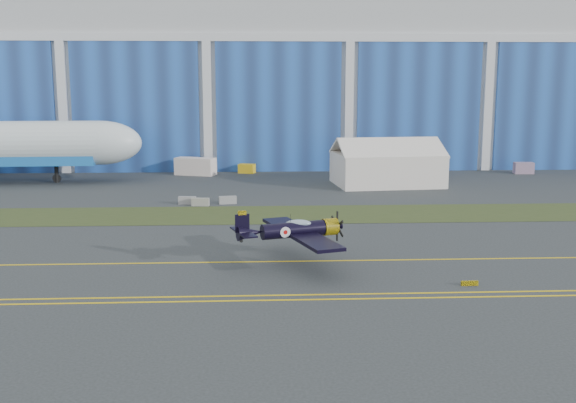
{
  "coord_description": "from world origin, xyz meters",
  "views": [
    {
      "loc": [
        7.22,
        -56.14,
        13.89
      ],
      "look_at": [
        10.16,
        3.11,
        3.34
      ],
      "focal_mm": 42.0,
      "sensor_mm": 36.0,
      "label": 1
    }
  ],
  "objects_px": {
    "warbird": "(294,230)",
    "tug": "(247,169)",
    "shipping_container": "(195,166)",
    "tent": "(387,161)"
  },
  "relations": [
    {
      "from": "shipping_container",
      "to": "warbird",
      "type": "bearing_deg",
      "value": -57.02
    },
    {
      "from": "warbird",
      "to": "shipping_container",
      "type": "bearing_deg",
      "value": 85.04
    },
    {
      "from": "warbird",
      "to": "tug",
      "type": "relative_size",
      "value": 5.86
    },
    {
      "from": "warbird",
      "to": "shipping_container",
      "type": "xyz_separation_m",
      "value": [
        -11.93,
        51.49,
        -1.44
      ]
    },
    {
      "from": "tug",
      "to": "shipping_container",
      "type": "bearing_deg",
      "value": -148.48
    },
    {
      "from": "tug",
      "to": "warbird",
      "type": "bearing_deg",
      "value": -66.58
    },
    {
      "from": "warbird",
      "to": "tug",
      "type": "bearing_deg",
      "value": 76.49
    },
    {
      "from": "tent",
      "to": "tug",
      "type": "distance_m",
      "value": 23.35
    },
    {
      "from": "warbird",
      "to": "tent",
      "type": "relative_size",
      "value": 0.94
    },
    {
      "from": "shipping_container",
      "to": "tug",
      "type": "distance_m",
      "value": 7.96
    }
  ]
}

